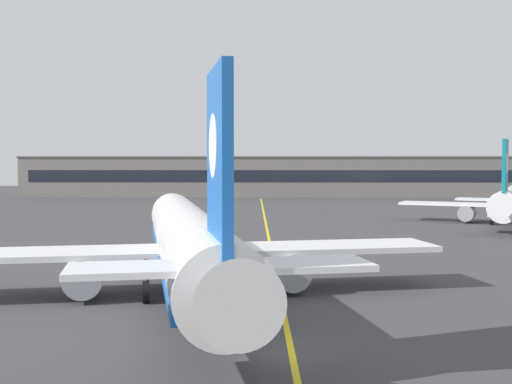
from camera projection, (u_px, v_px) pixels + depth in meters
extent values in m
plane|color=#3D3D3F|center=(276.00, 352.00, 27.26)|extent=(400.00, 400.00, 0.00)
cube|color=yellow|center=(272.00, 253.00, 57.23)|extent=(4.31, 179.96, 0.01)
cylinder|color=white|center=(188.00, 238.00, 39.20)|extent=(10.85, 36.04, 3.80)
cone|color=white|center=(172.00, 214.00, 58.17)|extent=(4.05, 3.26, 3.61)
cone|color=white|center=(233.00, 296.00, 20.11)|extent=(3.35, 3.31, 2.85)
cube|color=blue|center=(188.00, 255.00, 39.24)|extent=(10.20, 33.20, 0.44)
cube|color=black|center=(174.00, 208.00, 56.27)|extent=(3.01, 1.64, 0.60)
cube|color=white|center=(187.00, 251.00, 39.83)|extent=(32.32, 11.03, 0.36)
cylinder|color=gray|center=(84.00, 276.00, 37.79)|extent=(2.97, 3.98, 2.30)
cylinder|color=black|center=(87.00, 270.00, 39.61)|extent=(1.95, 0.56, 1.95)
cylinder|color=gray|center=(287.00, 269.00, 40.01)|extent=(2.97, 3.98, 2.30)
cylinder|color=black|center=(281.00, 265.00, 41.83)|extent=(1.95, 0.56, 1.95)
cube|color=blue|center=(219.00, 165.00, 23.46)|extent=(1.34, 4.78, 7.20)
cylinder|color=white|center=(218.00, 146.00, 23.73)|extent=(0.91, 2.44, 2.40)
cube|color=white|center=(221.00, 267.00, 23.04)|extent=(11.34, 4.92, 0.24)
cylinder|color=#4C4C51|center=(175.00, 242.00, 53.54)|extent=(0.24, 0.24, 1.60)
cylinder|color=black|center=(176.00, 254.00, 53.59)|extent=(0.57, 0.96, 0.90)
cylinder|color=#4C4C51|center=(146.00, 273.00, 36.84)|extent=(0.24, 0.24, 1.60)
cylinder|color=black|center=(146.00, 292.00, 36.89)|extent=(0.65, 1.35, 1.30)
cylinder|color=#4C4C51|center=(235.00, 270.00, 37.78)|extent=(0.24, 0.24, 1.60)
cylinder|color=black|center=(235.00, 289.00, 37.83)|extent=(0.65, 1.35, 1.30)
cone|color=white|center=(502.00, 205.00, 68.24)|extent=(3.48, 3.45, 2.64)
cylinder|color=gray|center=(467.00, 213.00, 86.71)|extent=(3.32, 3.92, 2.13)
cylinder|color=black|center=(469.00, 212.00, 88.26)|extent=(1.72, 0.90, 1.81)
cube|color=#0F7A89|center=(505.00, 169.00, 71.08)|extent=(2.17, 4.21, 6.68)
cylinder|color=white|center=(505.00, 163.00, 71.30)|extent=(1.29, 2.20, 2.23)
cube|color=white|center=(504.00, 200.00, 70.73)|extent=(10.37, 6.56, 0.22)
cylinder|color=#4C4C51|center=(492.00, 212.00, 83.93)|extent=(0.22, 0.22, 1.48)
cylinder|color=black|center=(492.00, 220.00, 83.97)|extent=(0.83, 1.25, 1.21)
cone|color=orange|center=(208.00, 255.00, 54.56)|extent=(0.36, 0.36, 0.55)
cylinder|color=white|center=(208.00, 254.00, 54.56)|extent=(0.23, 0.23, 0.07)
cube|color=orange|center=(208.00, 258.00, 54.58)|extent=(0.44, 0.44, 0.03)
cube|color=slate|center=(282.00, 177.00, 156.69)|extent=(126.39, 12.00, 9.39)
cube|color=black|center=(282.00, 176.00, 150.63)|extent=(121.33, 0.12, 2.80)
cube|color=#4E4A47|center=(282.00, 157.00, 156.47)|extent=(126.79, 12.40, 0.40)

